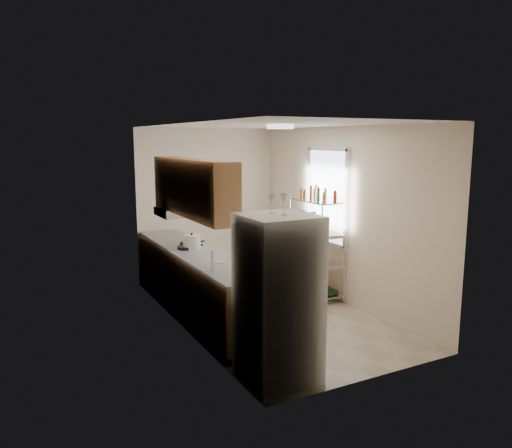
{
  "coord_description": "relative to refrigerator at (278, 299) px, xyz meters",
  "views": [
    {
      "loc": [
        -3.27,
        -5.87,
        2.41
      ],
      "look_at": [
        -0.06,
        0.25,
        1.24
      ],
      "focal_mm": 35.0,
      "sensor_mm": 36.0,
      "label": 1
    }
  ],
  "objects": [
    {
      "name": "room",
      "position": [
        0.87,
        1.76,
        0.45
      ],
      "size": [
        2.52,
        4.42,
        2.62
      ],
      "color": "#B9AD96",
      "rests_on": "ground"
    },
    {
      "name": "counter_run",
      "position": [
        -0.05,
        2.2,
        -0.39
      ],
      "size": [
        0.63,
        3.51,
        0.9
      ],
      "color": "#B5804D",
      "rests_on": "ground"
    },
    {
      "name": "upper_cabinets",
      "position": [
        -0.18,
        1.86,
        0.96
      ],
      "size": [
        0.33,
        2.2,
        0.72
      ],
      "primitive_type": "cube",
      "color": "#B5804D",
      "rests_on": "room"
    },
    {
      "name": "range_hood",
      "position": [
        -0.13,
        2.66,
        0.54
      ],
      "size": [
        0.5,
        0.6,
        0.12
      ],
      "primitive_type": "cube",
      "color": "#B7BABC",
      "rests_on": "room"
    },
    {
      "name": "window",
      "position": [
        2.1,
        2.11,
        0.7
      ],
      "size": [
        0.06,
        1.0,
        1.46
      ],
      "primitive_type": "cube",
      "color": "white",
      "rests_on": "room"
    },
    {
      "name": "bakers_rack",
      "position": [
        1.88,
        2.06,
        0.26
      ],
      "size": [
        0.45,
        0.9,
        1.73
      ],
      "color": "silver",
      "rests_on": "ground"
    },
    {
      "name": "ceiling_dome",
      "position": [
        0.87,
        1.46,
        1.72
      ],
      "size": [
        0.34,
        0.34,
        0.05
      ],
      "primitive_type": "cylinder",
      "color": "white",
      "rests_on": "room"
    },
    {
      "name": "refrigerator",
      "position": [
        0.0,
        0.0,
        0.0
      ],
      "size": [
        0.7,
        0.7,
        1.69
      ],
      "primitive_type": "cube",
      "color": "silver",
      "rests_on": "ground"
    },
    {
      "name": "wine_glass_a",
      "position": [
        0.02,
        -0.06,
        0.95
      ],
      "size": [
        0.08,
        0.08,
        0.21
      ],
      "primitive_type": null,
      "color": "silver",
      "rests_on": "refrigerator"
    },
    {
      "name": "wine_glass_b",
      "position": [
        -0.02,
        0.11,
        0.94
      ],
      "size": [
        0.06,
        0.06,
        0.18
      ],
      "primitive_type": null,
      "color": "silver",
      "rests_on": "refrigerator"
    },
    {
      "name": "rice_cooker",
      "position": [
        -0.03,
        2.34,
        0.15
      ],
      "size": [
        0.24,
        0.24,
        0.2
      ],
      "primitive_type": "cylinder",
      "color": "silver",
      "rests_on": "counter_run"
    },
    {
      "name": "frying_pan_large",
      "position": [
        -0.11,
        2.37,
        0.07
      ],
      "size": [
        0.26,
        0.26,
        0.04
      ],
      "primitive_type": "cylinder",
      "rotation": [
        0.0,
        0.0,
        0.14
      ],
      "color": "black",
      "rests_on": "counter_run"
    },
    {
      "name": "frying_pan_small",
      "position": [
        0.0,
        2.59,
        0.08
      ],
      "size": [
        0.27,
        0.27,
        0.05
      ],
      "primitive_type": "cylinder",
      "rotation": [
        0.0,
        0.0,
        0.21
      ],
      "color": "black",
      "rests_on": "counter_run"
    },
    {
      "name": "cutting_board",
      "position": [
        1.9,
        1.79,
        0.18
      ],
      "size": [
        0.42,
        0.47,
        0.03
      ],
      "primitive_type": "cube",
      "rotation": [
        0.0,
        0.0,
        -0.32
      ],
      "color": "tan",
      "rests_on": "bakers_rack"
    },
    {
      "name": "espresso_machine",
      "position": [
        1.91,
        2.39,
        0.32
      ],
      "size": [
        0.18,
        0.27,
        0.31
      ],
      "primitive_type": "cube",
      "rotation": [
        0.0,
        0.0,
        -0.0
      ],
      "color": "black",
      "rests_on": "bakers_rack"
    },
    {
      "name": "storage_bag",
      "position": [
        1.81,
        2.28,
        -0.21
      ],
      "size": [
        0.12,
        0.14,
        0.14
      ],
      "primitive_type": "cube",
      "rotation": [
        0.0,
        0.0,
        0.29
      ],
      "color": "#B5161E",
      "rests_on": "bakers_rack"
    }
  ]
}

